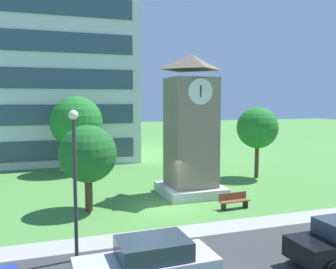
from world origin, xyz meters
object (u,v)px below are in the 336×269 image
(parked_car_silver, at_px, (148,265))
(tree_streetside, at_px, (77,122))
(clock_tower, at_px, (191,134))
(tree_by_building, at_px, (257,128))
(park_bench, at_px, (234,201))
(street_lamp, at_px, (75,168))
(tree_near_tower, at_px, (88,154))

(parked_car_silver, bearing_deg, tree_streetside, 91.45)
(parked_car_silver, bearing_deg, clock_tower, 61.47)
(parked_car_silver, bearing_deg, tree_by_building, 47.36)
(park_bench, bearing_deg, street_lamp, -155.93)
(tree_near_tower, height_order, tree_by_building, tree_by_building)
(clock_tower, xyz_separation_m, tree_near_tower, (-6.65, -1.53, -0.78))
(tree_streetside, bearing_deg, tree_near_tower, -91.61)
(clock_tower, relative_size, park_bench, 4.90)
(park_bench, relative_size, tree_streetside, 0.28)
(park_bench, relative_size, parked_car_silver, 0.40)
(tree_near_tower, distance_m, tree_streetside, 11.23)
(street_lamp, height_order, tree_streetside, tree_streetside)
(tree_near_tower, distance_m, parked_car_silver, 9.51)
(clock_tower, height_order, parked_car_silver, clock_tower)
(clock_tower, xyz_separation_m, street_lamp, (-7.81, -7.68, -0.38))
(tree_near_tower, xyz_separation_m, tree_streetside, (0.31, 11.17, 1.10))
(street_lamp, bearing_deg, tree_streetside, 85.15)
(park_bench, bearing_deg, parked_car_silver, -134.74)
(tree_by_building, bearing_deg, street_lamp, -143.83)
(clock_tower, bearing_deg, park_bench, -72.73)
(street_lamp, height_order, tree_near_tower, street_lamp)
(tree_streetside, distance_m, tree_by_building, 14.74)
(park_bench, distance_m, tree_streetside, 15.74)
(tree_streetside, height_order, tree_by_building, tree_streetside)
(park_bench, height_order, street_lamp, street_lamp)
(street_lamp, relative_size, tree_near_tower, 1.20)
(tree_by_building, relative_size, parked_car_silver, 1.22)
(street_lamp, height_order, tree_by_building, street_lamp)
(tree_streetside, xyz_separation_m, parked_car_silver, (0.51, -20.35, -3.41))
(park_bench, distance_m, street_lamp, 10.29)
(tree_streetside, bearing_deg, tree_by_building, -26.70)
(parked_car_silver, bearing_deg, street_lamp, 123.18)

